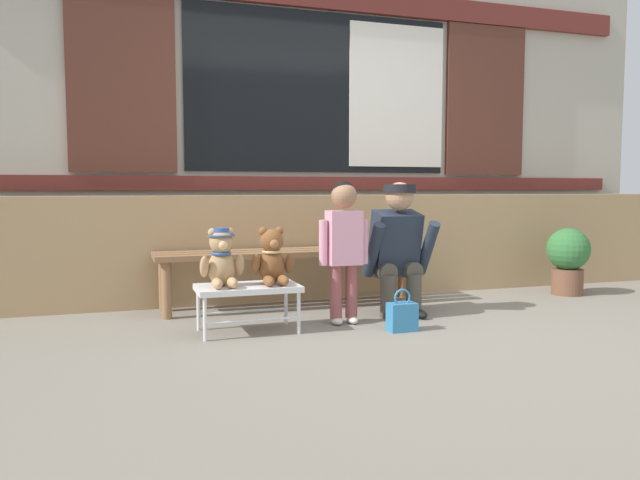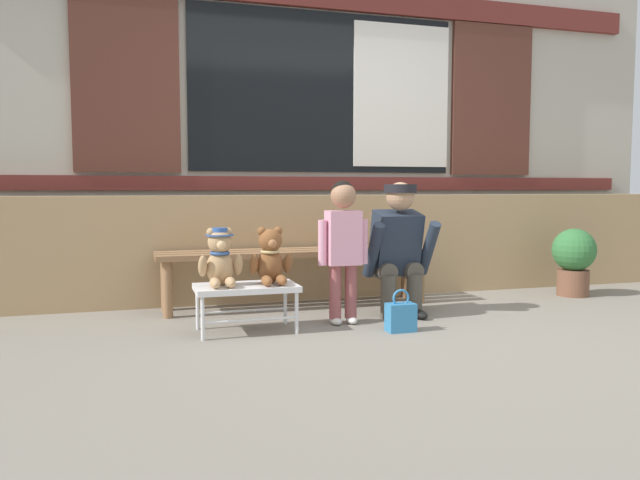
% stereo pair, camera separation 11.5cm
% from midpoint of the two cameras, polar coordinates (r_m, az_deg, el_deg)
% --- Properties ---
extents(ground_plane, '(60.00, 60.00, 0.00)m').
position_cam_midpoint_polar(ground_plane, '(3.98, 9.23, -8.47)').
color(ground_plane, gray).
extents(brick_low_wall, '(6.64, 0.25, 0.85)m').
position_cam_midpoint_polar(brick_low_wall, '(5.21, 2.40, -0.53)').
color(brick_low_wall, tan).
rests_on(brick_low_wall, ground).
extents(shop_facade, '(6.77, 0.26, 3.50)m').
position_cam_midpoint_polar(shop_facade, '(5.74, 0.75, 13.29)').
color(shop_facade, '#B7B2A3').
rests_on(shop_facade, ground).
extents(wooden_bench_long, '(2.10, 0.40, 0.44)m').
position_cam_midpoint_polar(wooden_bench_long, '(4.73, -1.46, -1.70)').
color(wooden_bench_long, '#8E6642').
rests_on(wooden_bench_long, ground).
extents(small_display_bench, '(0.64, 0.36, 0.30)m').
position_cam_midpoint_polar(small_display_bench, '(3.94, -5.97, -4.60)').
color(small_display_bench, silver).
rests_on(small_display_bench, ground).
extents(teddy_bear_with_hat, '(0.28, 0.27, 0.36)m').
position_cam_midpoint_polar(teddy_bear_with_hat, '(3.89, -8.32, -1.69)').
color(teddy_bear_with_hat, tan).
rests_on(teddy_bear_with_hat, small_display_bench).
extents(teddy_bear_plain, '(0.28, 0.26, 0.36)m').
position_cam_midpoint_polar(teddy_bear_plain, '(3.95, -3.72, -1.68)').
color(teddy_bear_plain, brown).
rests_on(teddy_bear_plain, small_display_bench).
extents(child_standing, '(0.35, 0.18, 0.96)m').
position_cam_midpoint_polar(child_standing, '(4.12, 2.94, 0.38)').
color(child_standing, '#994C4C').
rests_on(child_standing, ground).
extents(adult_crouching, '(0.50, 0.49, 0.95)m').
position_cam_midpoint_polar(adult_crouching, '(4.46, 7.95, -0.75)').
color(adult_crouching, '#4C473D').
rests_on(adult_crouching, ground).
extents(handbag_on_ground, '(0.18, 0.11, 0.27)m').
position_cam_midpoint_polar(handbag_on_ground, '(4.00, 8.26, -6.98)').
color(handbag_on_ground, teal).
rests_on(handbag_on_ground, ground).
extents(potted_plant, '(0.36, 0.36, 0.57)m').
position_cam_midpoint_polar(potted_plant, '(5.66, 22.84, -1.52)').
color(potted_plant, brown).
rests_on(potted_plant, ground).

